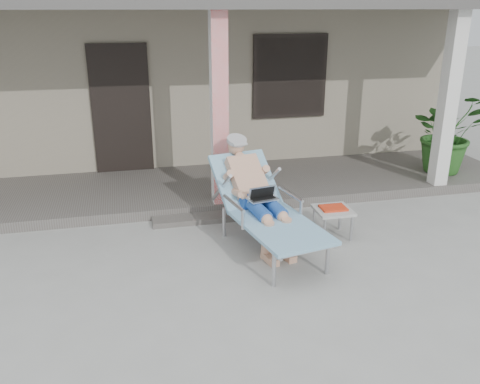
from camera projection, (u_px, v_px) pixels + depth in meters
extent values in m
plane|color=#9E9E99|center=(259.00, 285.00, 5.41)|extent=(60.00, 60.00, 0.00)
cube|color=gray|center=(181.00, 71.00, 10.84)|extent=(10.00, 5.00, 3.00)
cube|color=black|center=(121.00, 109.00, 8.36)|extent=(0.95, 0.06, 2.10)
cube|color=black|center=(290.00, 77.00, 8.82)|extent=(1.20, 0.06, 1.30)
cube|color=black|center=(290.00, 77.00, 8.81)|extent=(1.32, 0.05, 1.42)
cube|color=#605B56|center=(211.00, 187.00, 8.13)|extent=(10.00, 2.00, 0.15)
cube|color=red|center=(219.00, 112.00, 6.88)|extent=(0.22, 0.22, 2.61)
cube|color=silver|center=(448.00, 101.00, 7.62)|extent=(0.22, 0.22, 2.61)
cube|color=#474442|center=(207.00, 0.00, 7.17)|extent=(10.00, 2.30, 0.24)
cube|color=#605B56|center=(225.00, 216.00, 7.09)|extent=(2.00, 0.30, 0.07)
cylinder|color=#B7B7BC|center=(274.00, 270.00, 5.32)|extent=(0.05, 0.05, 0.39)
cylinder|color=#B7B7BC|center=(327.00, 258.00, 5.58)|extent=(0.05, 0.05, 0.39)
cylinder|color=#B7B7BC|center=(224.00, 222.00, 6.49)|extent=(0.05, 0.05, 0.39)
cylinder|color=#B7B7BC|center=(270.00, 214.00, 6.75)|extent=(0.05, 0.05, 0.39)
cube|color=#B7B7BC|center=(280.00, 228.00, 5.80)|extent=(0.90, 1.40, 0.03)
cube|color=#8EBFDB|center=(280.00, 226.00, 5.79)|extent=(1.01, 1.46, 0.04)
cube|color=#B7B7BC|center=(245.00, 183.00, 6.52)|extent=(0.77, 0.73, 0.52)
cube|color=#8EBFDB|center=(245.00, 180.00, 6.51)|extent=(0.89, 0.83, 0.59)
cylinder|color=#ADADAF|center=(236.00, 140.00, 6.61)|extent=(0.30, 0.31, 0.14)
cube|color=silver|center=(262.00, 198.00, 6.12)|extent=(0.39, 0.31, 0.25)
cube|color=#ADADA8|center=(333.00, 210.00, 6.44)|extent=(0.46, 0.46, 0.04)
cylinder|color=#B7B7BC|center=(324.00, 231.00, 6.30)|extent=(0.03, 0.03, 0.35)
cylinder|color=#B7B7BC|center=(351.00, 228.00, 6.38)|extent=(0.03, 0.03, 0.35)
cylinder|color=#B7B7BC|center=(314.00, 220.00, 6.63)|extent=(0.03, 0.03, 0.35)
cylinder|color=#B7B7BC|center=(340.00, 217.00, 6.71)|extent=(0.03, 0.03, 0.35)
cube|color=red|center=(333.00, 208.00, 6.43)|extent=(0.32, 0.24, 0.03)
cube|color=black|center=(330.00, 205.00, 6.54)|extent=(0.32, 0.02, 0.03)
imported|color=#26591E|center=(447.00, 133.00, 8.45)|extent=(1.33, 1.19, 1.33)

